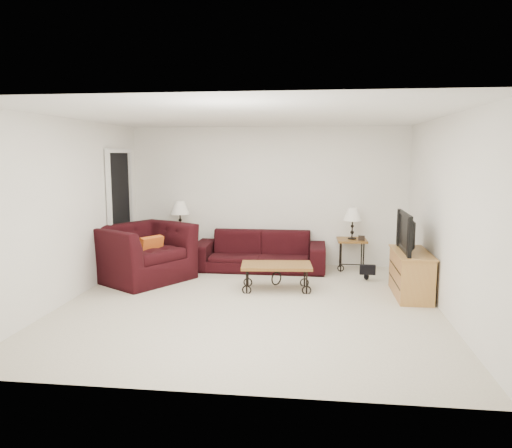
% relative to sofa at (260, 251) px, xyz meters
% --- Properties ---
extents(ground, '(5.00, 5.00, 0.00)m').
position_rel_sofa_xyz_m(ground, '(0.09, -2.02, -0.33)').
color(ground, beige).
rests_on(ground, ground).
extents(wall_back, '(5.00, 0.02, 2.50)m').
position_rel_sofa_xyz_m(wall_back, '(0.09, 0.48, 0.92)').
color(wall_back, white).
rests_on(wall_back, ground).
extents(wall_front, '(5.00, 0.02, 2.50)m').
position_rel_sofa_xyz_m(wall_front, '(0.09, -4.52, 0.92)').
color(wall_front, white).
rests_on(wall_front, ground).
extents(wall_left, '(0.02, 5.00, 2.50)m').
position_rel_sofa_xyz_m(wall_left, '(-2.41, -2.02, 0.92)').
color(wall_left, white).
rests_on(wall_left, ground).
extents(wall_right, '(0.02, 5.00, 2.50)m').
position_rel_sofa_xyz_m(wall_right, '(2.59, -2.02, 0.92)').
color(wall_right, white).
rests_on(wall_right, ground).
extents(ceiling, '(5.00, 5.00, 0.00)m').
position_rel_sofa_xyz_m(ceiling, '(0.09, -2.02, 2.17)').
color(ceiling, white).
rests_on(ceiling, wall_back).
extents(doorway, '(0.08, 0.94, 2.04)m').
position_rel_sofa_xyz_m(doorway, '(-2.38, -0.37, 0.69)').
color(doorway, black).
rests_on(doorway, ground).
extents(sofa, '(2.27, 0.89, 0.66)m').
position_rel_sofa_xyz_m(sofa, '(0.00, 0.00, 0.00)').
color(sofa, black).
rests_on(sofa, ground).
extents(side_table_left, '(0.60, 0.60, 0.59)m').
position_rel_sofa_xyz_m(side_table_left, '(-1.48, 0.18, -0.04)').
color(side_table_left, brown).
rests_on(side_table_left, ground).
extents(side_table_right, '(0.52, 0.52, 0.55)m').
position_rel_sofa_xyz_m(side_table_right, '(1.60, 0.18, -0.06)').
color(side_table_right, brown).
rests_on(side_table_right, ground).
extents(lamp_left, '(0.37, 0.37, 0.59)m').
position_rel_sofa_xyz_m(lamp_left, '(-1.48, 0.18, 0.55)').
color(lamp_left, black).
rests_on(lamp_left, side_table_left).
extents(lamp_right, '(0.32, 0.32, 0.55)m').
position_rel_sofa_xyz_m(lamp_right, '(1.60, 0.18, 0.49)').
color(lamp_right, black).
rests_on(lamp_right, side_table_right).
extents(photo_frame_left, '(0.12, 0.05, 0.10)m').
position_rel_sofa_xyz_m(photo_frame_left, '(-1.63, 0.03, 0.30)').
color(photo_frame_left, black).
rests_on(photo_frame_left, side_table_left).
extents(photo_frame_right, '(0.11, 0.03, 0.09)m').
position_rel_sofa_xyz_m(photo_frame_right, '(1.75, 0.03, 0.26)').
color(photo_frame_right, black).
rests_on(photo_frame_right, side_table_right).
extents(coffee_table, '(1.09, 0.66, 0.39)m').
position_rel_sofa_xyz_m(coffee_table, '(0.39, -1.25, -0.14)').
color(coffee_table, brown).
rests_on(coffee_table, ground).
extents(armchair, '(1.75, 1.80, 0.89)m').
position_rel_sofa_xyz_m(armchair, '(-1.78, -0.94, 0.11)').
color(armchair, black).
rests_on(armchair, ground).
extents(throw_pillow, '(0.31, 0.40, 0.40)m').
position_rel_sofa_xyz_m(throw_pillow, '(-1.63, -0.99, 0.19)').
color(throw_pillow, '#CD4F1A').
rests_on(throw_pillow, armchair).
extents(tv_stand, '(0.45, 1.08, 0.65)m').
position_rel_sofa_xyz_m(tv_stand, '(2.32, -1.34, -0.01)').
color(tv_stand, '#B48E43').
rests_on(tv_stand, ground).
extents(television, '(0.13, 0.97, 0.56)m').
position_rel_sofa_xyz_m(television, '(2.30, -1.34, 0.59)').
color(television, black).
rests_on(television, tv_stand).
extents(backpack, '(0.44, 0.37, 0.49)m').
position_rel_sofa_xyz_m(backpack, '(1.79, -0.51, -0.09)').
color(backpack, black).
rests_on(backpack, ground).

